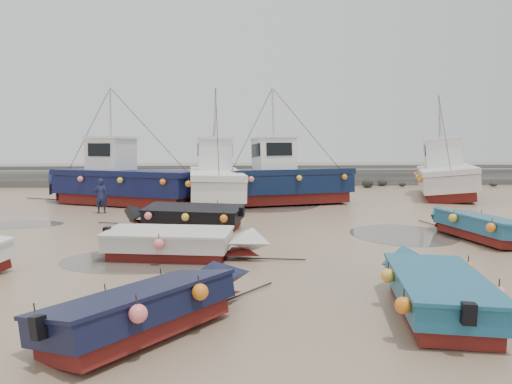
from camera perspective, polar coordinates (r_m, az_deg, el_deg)
ground at (r=16.61m, az=0.26°, el=-6.12°), size 120.00×120.00×0.00m
seawall at (r=38.31m, az=-2.12°, el=1.72°), size 60.00×4.92×1.50m
puddle_a at (r=15.03m, az=-12.63°, el=-7.54°), size 4.85×4.85×0.01m
puddle_b at (r=19.23m, az=16.42°, el=-4.68°), size 3.83×3.83×0.01m
puddle_c at (r=22.88m, az=-25.81°, el=-3.36°), size 3.90×3.90×0.01m
puddle_d at (r=27.98m, az=0.54°, el=-1.15°), size 6.68×6.68×0.01m
dinghy_1 at (r=9.48m, az=-11.30°, el=-12.16°), size 4.42×4.90×1.43m
dinghy_2 at (r=10.98m, az=19.75°, el=-9.88°), size 2.68×5.91×1.43m
dinghy_4 at (r=20.13m, az=-8.13°, el=-2.47°), size 6.11×2.88×1.43m
dinghy_5 at (r=14.92m, az=-8.57°, el=-5.43°), size 5.94×2.58×1.43m
dinghy_6 at (r=19.30m, az=23.90°, el=-3.28°), size 2.35×6.09×1.43m
cabin_boat_0 at (r=27.94m, az=-15.53°, el=1.30°), size 10.70×6.48×6.22m
cabin_boat_1 at (r=27.06m, az=-4.80°, el=1.38°), size 3.36×10.83×6.22m
cabin_boat_2 at (r=26.68m, az=2.79°, el=1.41°), size 9.75×4.14×6.22m
cabin_boat_3 at (r=32.84m, az=20.98°, el=1.85°), size 5.53×10.10×6.22m
person at (r=24.91m, az=-17.23°, el=-2.32°), size 0.61×0.40×1.66m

